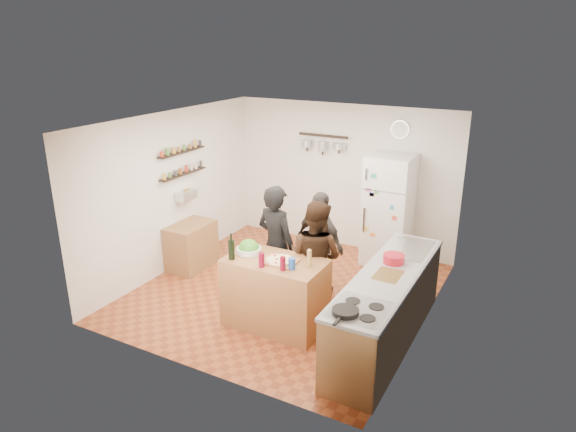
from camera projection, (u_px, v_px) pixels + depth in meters
The scene contains 26 objects.
room_shell at pixel (297, 204), 7.44m from camera, with size 4.20×4.20×4.20m.
prep_island at pixel (275, 293), 6.54m from camera, with size 1.25×0.72×0.91m, color brown.
pizza_board at pixel (280, 261), 6.34m from camera, with size 0.42×0.34×0.02m, color brown.
pizza at pixel (280, 260), 6.33m from camera, with size 0.34×0.34×0.02m, color beige.
salad_bowl at pixel (249, 250), 6.61m from camera, with size 0.32×0.32×0.06m, color silver.
wine_bottle at pixel (231, 250), 6.39m from camera, with size 0.08×0.08×0.25m, color black.
wine_glass_near at pixel (262, 260), 6.19m from camera, with size 0.07×0.07×0.18m, color #5D081C.
wine_glass_far at pixel (283, 264), 6.10m from camera, with size 0.07×0.07×0.17m, color #5D081A.
pepper_mill at pixel (309, 259), 6.20m from camera, with size 0.06×0.06×0.18m, color #AE8A49.
salt_canister at pixel (292, 264), 6.13m from camera, with size 0.08×0.08×0.14m, color #1B4697.
person_left at pixel (276, 245), 7.01m from camera, with size 0.62×0.41×1.70m, color black.
person_center at pixel (315, 258), 6.73m from camera, with size 0.77×0.60×1.59m, color black.
person_back at pixel (320, 243), 7.31m from camera, with size 0.89×0.37×1.52m, color #302D2B.
counter_run at pixel (386, 309), 6.17m from camera, with size 0.63×2.63×0.90m, color #9E7042.
stove_top at pixel (360, 311), 5.23m from camera, with size 0.60×0.62×0.02m, color white.
skillet at pixel (345, 312), 5.14m from camera, with size 0.27×0.27×0.05m, color black.
sink at pixel (409, 249), 6.72m from camera, with size 0.50×0.80×0.03m, color silver.
cutting_board at pixel (388, 276), 5.98m from camera, with size 0.30×0.40×0.02m, color brown.
red_bowl at pixel (394, 259), 6.28m from camera, with size 0.26×0.26×0.11m, color #A41222.
fridge at pixel (388, 210), 8.26m from camera, with size 0.70×0.68×1.80m, color white.
wall_clock at pixel (400, 129), 8.12m from camera, with size 0.30×0.30×0.03m, color silver.
spice_shelf_lower at pixel (183, 174), 8.07m from camera, with size 0.12×1.00×0.03m, color black.
spice_shelf_upper at pixel (182, 152), 7.95m from camera, with size 0.12×1.00×0.03m, color black.
produce_basket at pixel (186, 195), 8.17m from camera, with size 0.18×0.35×0.14m, color silver.
side_table at pixel (191, 246), 8.24m from camera, with size 0.50×0.80×0.73m, color #90603C.
pot_rack at pixel (323, 136), 8.70m from camera, with size 0.90×0.04×0.04m, color black.
Camera 1 is at (3.24, -5.90, 3.56)m, focal length 32.00 mm.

